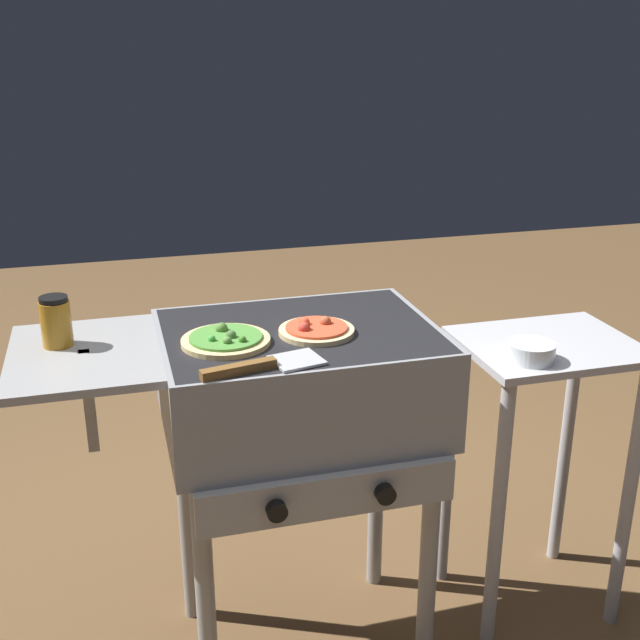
% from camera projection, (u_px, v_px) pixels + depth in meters
% --- Properties ---
extents(grill, '(0.96, 0.53, 0.90)m').
position_uv_depth(grill, '(294.00, 388.00, 1.87)').
color(grill, gray).
rests_on(grill, ground_plane).
extents(pizza_pepperoni, '(0.17, 0.17, 0.04)m').
position_uv_depth(pizza_pepperoni, '(316.00, 330.00, 1.81)').
color(pizza_pepperoni, beige).
rests_on(pizza_pepperoni, grill).
extents(pizza_veggie, '(0.20, 0.20, 0.04)m').
position_uv_depth(pizza_veggie, '(226.00, 340.00, 1.75)').
color(pizza_veggie, '#E0C17F').
rests_on(pizza_veggie, grill).
extents(sauce_jar, '(0.07, 0.07, 0.11)m').
position_uv_depth(sauce_jar, '(56.00, 322.00, 1.72)').
color(sauce_jar, '#B77A1E').
rests_on(sauce_jar, grill).
extents(spatula, '(0.27, 0.11, 0.02)m').
position_uv_depth(spatula, '(263.00, 365.00, 1.62)').
color(spatula, '#B7BABF').
rests_on(spatula, grill).
extents(prep_table, '(0.44, 0.36, 0.80)m').
position_uv_depth(prep_table, '(540.00, 424.00, 2.11)').
color(prep_table, '#B2B2B7').
rests_on(prep_table, ground_plane).
extents(topping_bowl_near, '(0.11, 0.11, 0.04)m').
position_uv_depth(topping_bowl_near, '(531.00, 352.00, 1.91)').
color(topping_bowl_near, silver).
rests_on(topping_bowl_near, prep_table).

